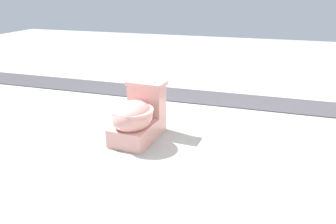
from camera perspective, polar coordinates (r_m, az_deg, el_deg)
name	(u,v)px	position (r m, az deg, el deg)	size (l,w,h in m)	color
ground_plane	(151,136)	(3.18, -3.03, -4.28)	(14.00, 14.00, 0.00)	#A8A59E
gravel_strip	(223,99)	(4.27, 9.54, 2.22)	(0.56, 8.00, 0.01)	#423F44
toilet	(137,117)	(3.07, -5.37, -0.81)	(0.66, 0.42, 0.52)	#E09E93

